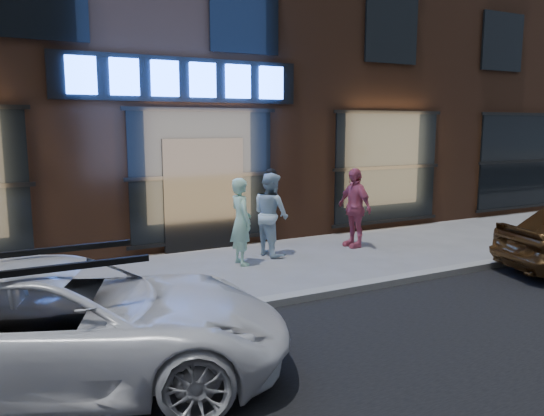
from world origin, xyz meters
The scene contains 7 objects.
ground centered at (0.00, 0.00, 0.00)m, with size 90.00×90.00×0.00m, color slate.
curb centered at (0.00, 0.00, 0.06)m, with size 60.00×0.25×0.12m, color gray.
storefront_building centered at (0.00, 7.99, 5.15)m, with size 30.20×8.28×10.30m.
man_bowtie centered at (0.18, 2.40, 0.84)m, with size 0.61×0.40×1.69m, color #9ED0A8.
man_cap centered at (1.04, 2.80, 0.86)m, with size 0.84×0.65×1.73m, color silver.
passerby centered at (3.02, 2.64, 0.88)m, with size 1.03×0.43×1.75m, color #C14F6B.
white_suv centered at (-3.43, -1.15, 0.65)m, with size 2.16×4.68×1.30m, color white.
Camera 1 is at (-3.94, -6.76, 2.68)m, focal length 35.00 mm.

